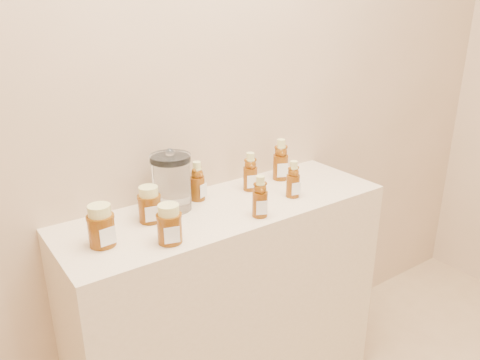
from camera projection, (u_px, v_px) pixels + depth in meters
wall_back at (195, 70)px, 1.65m from camera, size 3.50×0.02×2.70m
display_table at (229, 311)px, 1.82m from camera, size 1.20×0.40×0.90m
bear_bottle_back_left at (197, 179)px, 1.68m from camera, size 0.07×0.07×0.16m
bear_bottle_back_mid at (250, 169)px, 1.77m from camera, size 0.07×0.07×0.17m
bear_bottle_back_right at (281, 157)px, 1.87m from camera, size 0.09×0.09×0.19m
bear_bottle_front_left at (260, 194)px, 1.55m from camera, size 0.07×0.07×0.16m
bear_bottle_front_right at (293, 177)px, 1.71m from camera, size 0.06×0.06×0.16m
honey_jar_left at (101, 225)px, 1.37m from camera, size 0.09×0.09×0.13m
honey_jar_back at (149, 204)px, 1.52m from camera, size 0.09×0.09×0.12m
honey_jar_front at (169, 224)px, 1.38m from camera, size 0.10×0.10×0.12m
glass_canister at (171, 180)px, 1.59m from camera, size 0.18×0.18×0.21m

